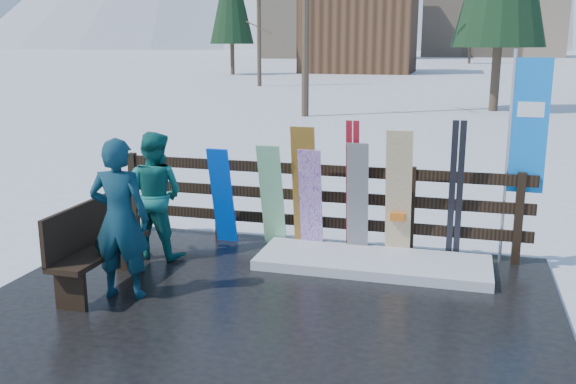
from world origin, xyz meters
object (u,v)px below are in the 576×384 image
(bench, at_px, (95,244))
(rental_flag, at_px, (524,134))
(snowboard_3, at_px, (311,201))
(snowboard_0, at_px, (222,196))
(snowboard_4, at_px, (358,200))
(snowboard_2, at_px, (304,190))
(snowboard_5, at_px, (398,195))
(snowboard_1, at_px, (272,197))
(person_back, at_px, (154,195))
(person_front, at_px, (120,219))

(bench, relative_size, rental_flag, 0.58)
(snowboard_3, height_order, rental_flag, rental_flag)
(snowboard_0, bearing_deg, snowboard_4, 0.00)
(snowboard_2, relative_size, rental_flag, 0.64)
(bench, distance_m, snowboard_5, 3.64)
(snowboard_1, distance_m, person_back, 1.50)
(bench, bearing_deg, snowboard_2, 44.57)
(snowboard_3, relative_size, snowboard_5, 0.83)
(snowboard_1, bearing_deg, snowboard_4, -0.00)
(snowboard_0, xyz_separation_m, snowboard_4, (1.82, 0.00, 0.07))
(snowboard_2, bearing_deg, snowboard_5, 0.00)
(rental_flag, height_order, person_front, rental_flag)
(snowboard_3, xyz_separation_m, person_front, (-1.58, -2.01, 0.18))
(snowboard_2, bearing_deg, snowboard_1, 180.00)
(person_front, bearing_deg, snowboard_2, -135.05)
(bench, relative_size, snowboard_2, 0.90)
(snowboard_3, distance_m, person_front, 2.56)
(snowboard_1, height_order, snowboard_3, snowboard_1)
(snowboard_0, height_order, snowboard_5, snowboard_5)
(snowboard_4, bearing_deg, bench, -144.16)
(bench, distance_m, person_back, 1.23)
(snowboard_1, height_order, snowboard_2, snowboard_2)
(snowboard_2, height_order, snowboard_4, snowboard_2)
(snowboard_2, bearing_deg, person_back, -158.72)
(snowboard_0, xyz_separation_m, snowboard_5, (2.33, 0.00, 0.16))
(snowboard_0, distance_m, snowboard_2, 1.14)
(snowboard_4, bearing_deg, snowboard_1, 180.00)
(snowboard_1, xyz_separation_m, snowboard_5, (1.64, -0.00, 0.12))
(person_back, bearing_deg, bench, 87.80)
(bench, relative_size, person_back, 0.93)
(snowboard_0, relative_size, snowboard_1, 0.94)
(person_front, bearing_deg, bench, -26.38)
(snowboard_3, height_order, person_front, person_front)
(bench, bearing_deg, snowboard_3, 43.33)
(rental_flag, xyz_separation_m, person_front, (-4.12, -2.28, -0.74))
(snowboard_1, distance_m, person_front, 2.27)
(person_back, bearing_deg, rental_flag, -163.40)
(bench, xyz_separation_m, snowboard_0, (0.78, 1.87, 0.15))
(snowboard_5, relative_size, rental_flag, 0.64)
(snowboard_1, xyz_separation_m, snowboard_3, (0.52, 0.00, -0.02))
(rental_flag, bearing_deg, snowboard_2, -174.13)
(snowboard_3, bearing_deg, person_front, -128.21)
(snowboard_0, distance_m, person_back, 0.95)
(bench, distance_m, person_front, 0.55)
(snowboard_0, xyz_separation_m, person_back, (-0.64, -0.69, 0.14))
(snowboard_1, relative_size, snowboard_2, 0.87)
(snowboard_1, xyz_separation_m, person_back, (-1.33, -0.69, 0.10))
(snowboard_0, relative_size, snowboard_3, 0.99)
(snowboard_2, height_order, rental_flag, rental_flag)
(bench, height_order, snowboard_3, snowboard_3)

